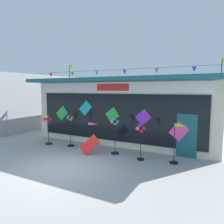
% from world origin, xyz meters
% --- Properties ---
extents(ground_plane, '(80.00, 80.00, 0.00)m').
position_xyz_m(ground_plane, '(0.00, 0.00, 0.00)').
color(ground_plane, '#9E9B99').
extents(kite_shop_building, '(10.99, 6.20, 4.92)m').
position_xyz_m(kite_shop_building, '(0.28, 6.36, 1.89)').
color(kite_shop_building, beige).
rests_on(kite_shop_building, ground_plane).
extents(wind_spinner_far_left, '(0.45, 0.38, 1.67)m').
position_xyz_m(wind_spinner_far_left, '(-3.20, 2.50, 1.11)').
color(wind_spinner_far_left, black).
rests_on(wind_spinner_far_left, ground_plane).
extents(wind_spinner_left, '(0.39, 0.39, 1.75)m').
position_xyz_m(wind_spinner_left, '(-1.80, 2.75, 0.91)').
color(wind_spinner_left, black).
rests_on(wind_spinner_left, ground_plane).
extents(wind_spinner_center_left, '(0.70, 0.40, 1.45)m').
position_xyz_m(wind_spinner_center_left, '(-0.38, 2.68, 0.81)').
color(wind_spinner_center_left, black).
rests_on(wind_spinner_center_left, ground_plane).
extents(wind_spinner_center_right, '(0.39, 0.39, 1.76)m').
position_xyz_m(wind_spinner_center_right, '(0.98, 2.66, 1.01)').
color(wind_spinner_center_right, black).
rests_on(wind_spinner_center_right, ground_plane).
extents(wind_spinner_right, '(0.40, 0.31, 1.62)m').
position_xyz_m(wind_spinner_right, '(2.38, 2.39, 1.09)').
color(wind_spinner_right, black).
rests_on(wind_spinner_right, ground_plane).
extents(wind_spinner_far_right, '(0.70, 0.36, 1.72)m').
position_xyz_m(wind_spinner_far_right, '(3.92, 2.66, 1.05)').
color(wind_spinner_far_right, black).
rests_on(wind_spinner_far_right, ground_plane).
extents(display_kite_on_ground, '(1.01, 0.29, 1.01)m').
position_xyz_m(display_kite_on_ground, '(0.02, 1.94, 0.50)').
color(display_kite_on_ground, red).
rests_on(display_kite_on_ground, ground_plane).
extents(neighbour_building, '(7.35, 9.44, 4.24)m').
position_xyz_m(neighbour_building, '(-10.81, 6.92, 2.12)').
color(neighbour_building, '#99999E').
rests_on(neighbour_building, ground_plane).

